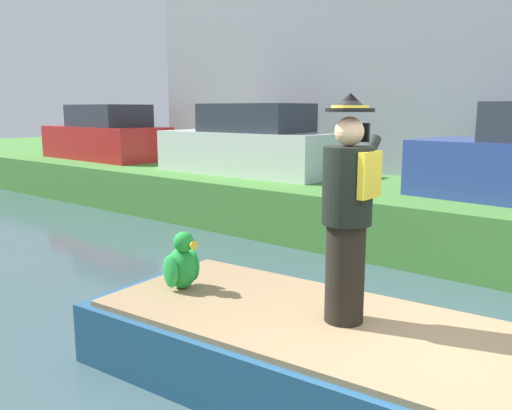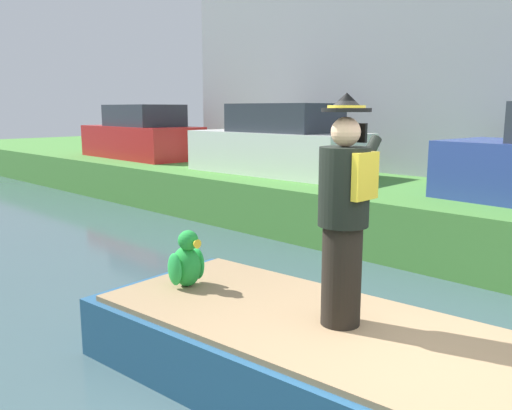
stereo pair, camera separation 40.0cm
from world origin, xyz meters
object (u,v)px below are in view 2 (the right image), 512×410
Objects in this scene: parked_car_white at (279,144)px; parked_car_red at (142,136)px; boat at (317,356)px; person_pirate at (344,212)px; parrot_plush at (187,262)px.

parked_car_white is 5.32m from parked_car_red.
parked_car_red reaches higher than boat.
person_pirate reaches higher than parked_car_white.
parked_car_red is at bearing 90.00° from parked_car_white.
person_pirate is at bearing -115.81° from parked_car_red.
parked_car_white is at bearing 40.64° from person_pirate.
parked_car_white is at bearing 44.80° from boat.
parked_car_red is at bearing 58.62° from person_pirate.
boat is 1.25m from person_pirate.
parrot_plush is at bearing -121.14° from parked_car_red.
parked_car_white is at bearing 34.50° from parrot_plush.
parked_car_red reaches higher than parrot_plush.
parked_car_red is (5.28, 10.56, 1.27)m from boat.
parrot_plush is 6.70m from parked_car_white.
person_pirate reaches higher than boat.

